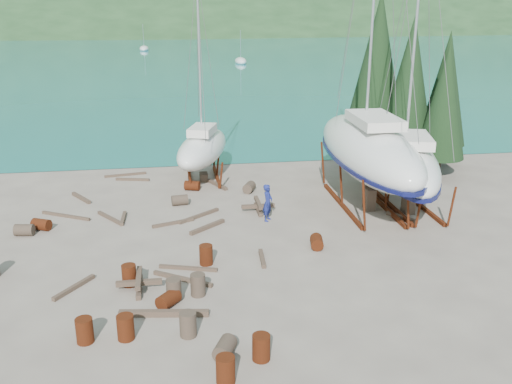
{
  "coord_description": "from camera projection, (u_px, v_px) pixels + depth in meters",
  "views": [
    {
      "loc": [
        -2.75,
        -22.97,
        10.9
      ],
      "look_at": [
        1.17,
        3.0,
        1.99
      ],
      "focal_mm": 40.0,
      "sensor_mm": 36.0,
      "label": 1
    }
  ],
  "objects": [
    {
      "name": "timber_4",
      "position": [
        123.0,
        218.0,
        29.62
      ],
      "size": [
        0.22,
        1.76,
        0.17
      ],
      "primitive_type": "cube",
      "rotation": [
        0.0,
        0.0,
        3.11
      ],
      "color": "brown",
      "rests_on": "ground"
    },
    {
      "name": "timber_5",
      "position": [
        183.0,
        279.0,
        23.23
      ],
      "size": [
        2.39,
        1.66,
        0.16
      ],
      "primitive_type": "cube",
      "rotation": [
        0.0,
        0.0,
        0.98
      ],
      "color": "brown",
      "rests_on": "ground"
    },
    {
      "name": "ground",
      "position": [
        240.0,
        257.0,
        25.4
      ],
      "size": [
        600.0,
        600.0,
        0.0
      ],
      "primitive_type": "plane",
      "color": "#695D53",
      "rests_on": "ground"
    },
    {
      "name": "timber_pile_aft",
      "position": [
        258.0,
        206.0,
        30.75
      ],
      "size": [
        1.8,
        1.8,
        0.6
      ],
      "color": "brown",
      "rests_on": "ground"
    },
    {
      "name": "drum_11",
      "position": [
        249.0,
        187.0,
        33.86
      ],
      "size": [
        0.9,
        1.04,
        0.58
      ],
      "primitive_type": "cylinder",
      "rotation": [
        1.57,
        0.0,
        2.71
      ],
      "color": "#2D2823",
      "rests_on": "ground"
    },
    {
      "name": "small_sailboat_shore",
      "position": [
        202.0,
        148.0,
        35.73
      ],
      "size": [
        4.74,
        8.18,
        12.48
      ],
      "rotation": [
        0.0,
        0.0,
        -0.31
      ],
      "color": "silver",
      "rests_on": "ground"
    },
    {
      "name": "cypress_mid_right",
      "position": [
        444.0,
        101.0,
        35.16
      ],
      "size": [
        3.06,
        3.06,
        8.5
      ],
      "color": "black",
      "rests_on": "ground"
    },
    {
      "name": "timber_17",
      "position": [
        110.0,
        218.0,
        29.67
      ],
      "size": [
        1.49,
        2.04,
        0.16
      ],
      "primitive_type": "cube",
      "rotation": [
        0.0,
        0.0,
        0.61
      ],
      "color": "brown",
      "rests_on": "ground"
    },
    {
      "name": "drum_15",
      "position": [
        24.0,
        230.0,
        27.6
      ],
      "size": [
        0.95,
        0.7,
        0.58
      ],
      "primitive_type": "cylinder",
      "rotation": [
        1.57,
        0.0,
        1.43
      ],
      "color": "#2D2823",
      "rests_on": "ground"
    },
    {
      "name": "moored_boat_far",
      "position": [
        144.0,
        49.0,
        127.16
      ],
      "size": [
        2.0,
        5.0,
        6.05
      ],
      "color": "silver",
      "rests_on": "ground"
    },
    {
      "name": "drum_2",
      "position": [
        41.0,
        225.0,
        28.27
      ],
      "size": [
        1.04,
        0.9,
        0.58
      ],
      "primitive_type": "cylinder",
      "rotation": [
        1.57,
        0.0,
        1.13
      ],
      "color": "#602110",
      "rests_on": "ground"
    },
    {
      "name": "cypress_far_right",
      "position": [
        445.0,
        89.0,
        38.09
      ],
      "size": [
        3.24,
        3.24,
        9.0
      ],
      "color": "black",
      "rests_on": "ground"
    },
    {
      "name": "drum_16",
      "position": [
        188.0,
        324.0,
        19.32
      ],
      "size": [
        0.58,
        0.58,
        0.88
      ],
      "primitive_type": "cylinder",
      "color": "#2D2823",
      "rests_on": "ground"
    },
    {
      "name": "drum_4",
      "position": [
        192.0,
        186.0,
        34.15
      ],
      "size": [
        1.02,
        0.82,
        0.58
      ],
      "primitive_type": "cylinder",
      "rotation": [
        1.57,
        0.0,
        1.26
      ],
      "color": "#602110",
      "rests_on": "ground"
    },
    {
      "name": "drum_9",
      "position": [
        180.0,
        200.0,
        31.7
      ],
      "size": [
        0.95,
        0.69,
        0.58
      ],
      "primitive_type": "cylinder",
      "rotation": [
        1.57,
        0.0,
        1.7
      ],
      "color": "#2D2823",
      "rests_on": "ground"
    },
    {
      "name": "timber_7",
      "position": [
        262.0,
        258.0,
        25.04
      ],
      "size": [
        0.28,
        1.69,
        0.17
      ],
      "primitive_type": "cube",
      "rotation": [
        0.0,
        0.0,
        3.08
      ],
      "color": "brown",
      "rests_on": "ground"
    },
    {
      "name": "timber_15",
      "position": [
        66.0,
        216.0,
        30.0
      ],
      "size": [
        2.68,
        1.6,
        0.15
      ],
      "primitive_type": "cube",
      "rotation": [
        0.0,
        0.0,
        1.06
      ],
      "color": "brown",
      "rests_on": "ground"
    },
    {
      "name": "drum_14",
      "position": [
        206.0,
        255.0,
        24.57
      ],
      "size": [
        0.58,
        0.58,
        0.88
      ],
      "primitive_type": "cylinder",
      "color": "#602110",
      "rests_on": "ground"
    },
    {
      "name": "drum_7",
      "position": [
        226.0,
        370.0,
        16.95
      ],
      "size": [
        0.58,
        0.58,
        0.88
      ],
      "primitive_type": "cylinder",
      "color": "#602110",
      "rests_on": "ground"
    },
    {
      "name": "bay_water",
      "position": [
        171.0,
        19.0,
        320.38
      ],
      "size": [
        700.0,
        700.0,
        0.0
      ],
      "primitive_type": "plane",
      "color": "#186178",
      "rests_on": "ground"
    },
    {
      "name": "timber_1",
      "position": [
        402.0,
        217.0,
        29.73
      ],
      "size": [
        1.18,
        1.64,
        0.19
      ],
      "primitive_type": "cube",
      "rotation": [
        0.0,
        0.0,
        0.59
      ],
      "color": "brown",
      "rests_on": "ground"
    },
    {
      "name": "timber_0",
      "position": [
        125.0,
        175.0,
        37.03
      ],
      "size": [
        2.65,
        0.61,
        0.14
      ],
      "primitive_type": "cube",
      "rotation": [
        0.0,
        0.0,
        1.75
      ],
      "color": "brown",
      "rests_on": "ground"
    },
    {
      "name": "drum_0",
      "position": [
        85.0,
        331.0,
        18.96
      ],
      "size": [
        0.58,
        0.58,
        0.88
      ],
      "primitive_type": "cylinder",
      "color": "#602110",
      "rests_on": "ground"
    },
    {
      "name": "timber_8",
      "position": [
        207.0,
        227.0,
        28.49
      ],
      "size": [
        1.86,
        1.64,
        0.19
      ],
      "primitive_type": "cube",
      "rotation": [
        0.0,
        0.0,
        2.28
      ],
      "color": "brown",
      "rests_on": "ground"
    },
    {
      "name": "timber_10",
      "position": [
        199.0,
        216.0,
        29.98
      ],
      "size": [
        2.2,
        1.81,
        0.16
      ],
      "primitive_type": "cube",
      "rotation": [
        0.0,
        0.0,
        2.25
      ],
      "color": "brown",
      "rests_on": "ground"
    },
    {
      "name": "timber_9",
      "position": [
        133.0,
        179.0,
        36.04
      ],
      "size": [
        2.13,
        0.61,
        0.15
      ],
      "primitive_type": "cube",
      "rotation": [
        0.0,
        0.0,
        1.35
      ],
      "color": "brown",
      "rests_on": "ground"
    },
    {
      "name": "drum_3",
      "position": [
        261.0,
        347.0,
        18.04
      ],
      "size": [
        0.58,
        0.58,
        0.88
      ],
      "primitive_type": "cylinder",
      "color": "#602110",
      "rests_on": "ground"
    },
    {
      "name": "drum_5",
      "position": [
        174.0,
        290.0,
        21.62
      ],
      "size": [
        0.58,
        0.58,
        0.88
      ],
      "primitive_type": "cylinder",
      "color": "#2D2823",
      "rests_on": "ground"
    },
    {
      "name": "cypress_near_right",
      "position": [
        410.0,
        83.0,
        36.54
      ],
      "size": [
        3.6,
        3.6,
        10.0
      ],
      "color": "black",
      "rests_on": "ground"
    },
    {
      "name": "far_house_right",
      "position": [
        258.0,
        22.0,
        206.62
      ],
      "size": [
        6.6,
        5.6,
        5.6
      ],
      "color": "beige",
      "rests_on": "ground"
    },
    {
      "name": "timber_12",
      "position": [
        74.0,
        287.0,
        22.54
      ],
      "size": [
        1.42,
        1.89,
        0.17
      ],
      "primitive_type": "cube",
      "rotation": [
        0.0,
        0.0,
        2.52
      ],
      "color": "brown",
      "rests_on": "ground"
    },
    {
      "name": "timber_2",
      "position": [
        81.0,
        198.0,
        32.66
      ],
      "size": [
        1.29,
        1.88,
        0.19
      ],
      "primitive_type": "cube",
      "rotation": [
        0.0,
        0.0,
        0.57
      ],
      "color": "brown",
      "rests_on": "ground"
    },
    {
      "name": "large_sailboat_near",
      "position": [
        369.0,
        149.0,
        30.69
      ],
      "size": [
        3.85,
        12.84,
        20.17
      ],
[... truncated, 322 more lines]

